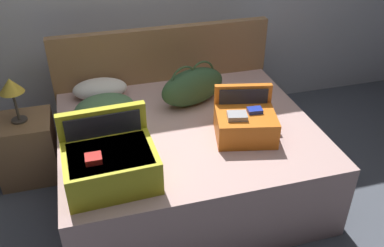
{
  "coord_description": "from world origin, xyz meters",
  "views": [
    {
      "loc": [
        -0.64,
        -2.01,
        2.2
      ],
      "look_at": [
        0.0,
        0.29,
        0.68
      ],
      "focal_mm": 38.96,
      "sensor_mm": 36.0,
      "label": 1
    }
  ],
  "objects_px": {
    "hard_case_medium": "(245,122)",
    "pillow_near_headboard": "(100,89)",
    "bed": "(188,159)",
    "duffel_bag": "(193,86)",
    "table_lamp": "(11,88)",
    "nightstand": "(27,149)",
    "hard_case_large": "(110,162)",
    "pillow_center_head": "(105,108)"
  },
  "relations": [
    {
      "from": "bed",
      "to": "hard_case_medium",
      "type": "bearing_deg",
      "value": -30.69
    },
    {
      "from": "pillow_center_head",
      "to": "table_lamp",
      "type": "distance_m",
      "value": 0.69
    },
    {
      "from": "hard_case_large",
      "to": "table_lamp",
      "type": "relative_size",
      "value": 1.53
    },
    {
      "from": "hard_case_medium",
      "to": "pillow_near_headboard",
      "type": "height_order",
      "value": "hard_case_medium"
    },
    {
      "from": "table_lamp",
      "to": "hard_case_medium",
      "type": "bearing_deg",
      "value": -25.01
    },
    {
      "from": "hard_case_medium",
      "to": "nightstand",
      "type": "xyz_separation_m",
      "value": [
        -1.53,
        0.72,
        -0.43
      ]
    },
    {
      "from": "pillow_near_headboard",
      "to": "nightstand",
      "type": "xyz_separation_m",
      "value": [
        -0.63,
        -0.1,
        -0.39
      ]
    },
    {
      "from": "bed",
      "to": "duffel_bag",
      "type": "distance_m",
      "value": 0.56
    },
    {
      "from": "pillow_center_head",
      "to": "duffel_bag",
      "type": "bearing_deg",
      "value": 4.75
    },
    {
      "from": "hard_case_large",
      "to": "pillow_near_headboard",
      "type": "xyz_separation_m",
      "value": [
        0.03,
        1.05,
        -0.05
      ]
    },
    {
      "from": "hard_case_medium",
      "to": "nightstand",
      "type": "height_order",
      "value": "hard_case_medium"
    },
    {
      "from": "hard_case_medium",
      "to": "nightstand",
      "type": "relative_size",
      "value": 0.9
    },
    {
      "from": "bed",
      "to": "table_lamp",
      "type": "xyz_separation_m",
      "value": [
        -1.18,
        0.51,
        0.51
      ]
    },
    {
      "from": "hard_case_large",
      "to": "table_lamp",
      "type": "xyz_separation_m",
      "value": [
        -0.6,
        0.94,
        0.1
      ]
    },
    {
      "from": "bed",
      "to": "hard_case_large",
      "type": "bearing_deg",
      "value": -143.37
    },
    {
      "from": "pillow_near_headboard",
      "to": "hard_case_medium",
      "type": "bearing_deg",
      "value": -42.02
    },
    {
      "from": "hard_case_large",
      "to": "hard_case_medium",
      "type": "height_order",
      "value": "hard_case_large"
    },
    {
      "from": "hard_case_large",
      "to": "pillow_center_head",
      "type": "xyz_separation_m",
      "value": [
        0.03,
        0.7,
        -0.04
      ]
    },
    {
      "from": "hard_case_medium",
      "to": "duffel_bag",
      "type": "height_order",
      "value": "duffel_bag"
    },
    {
      "from": "hard_case_medium",
      "to": "pillow_near_headboard",
      "type": "bearing_deg",
      "value": 150.64
    },
    {
      "from": "nightstand",
      "to": "hard_case_large",
      "type": "bearing_deg",
      "value": -57.7
    },
    {
      "from": "bed",
      "to": "nightstand",
      "type": "distance_m",
      "value": 1.29
    },
    {
      "from": "bed",
      "to": "nightstand",
      "type": "bearing_deg",
      "value": 156.78
    },
    {
      "from": "hard_case_large",
      "to": "duffel_bag",
      "type": "distance_m",
      "value": 1.04
    },
    {
      "from": "hard_case_large",
      "to": "nightstand",
      "type": "distance_m",
      "value": 1.2
    },
    {
      "from": "bed",
      "to": "duffel_bag",
      "type": "xyz_separation_m",
      "value": [
        0.13,
        0.32,
        0.44
      ]
    },
    {
      "from": "hard_case_medium",
      "to": "table_lamp",
      "type": "bearing_deg",
      "value": 167.65
    },
    {
      "from": "hard_case_large",
      "to": "nightstand",
      "type": "bearing_deg",
      "value": 119.71
    },
    {
      "from": "table_lamp",
      "to": "hard_case_large",
      "type": "bearing_deg",
      "value": -57.7
    },
    {
      "from": "table_lamp",
      "to": "pillow_center_head",
      "type": "bearing_deg",
      "value": -21.14
    },
    {
      "from": "pillow_center_head",
      "to": "nightstand",
      "type": "distance_m",
      "value": 0.79
    },
    {
      "from": "pillow_near_headboard",
      "to": "nightstand",
      "type": "relative_size",
      "value": 0.82
    },
    {
      "from": "bed",
      "to": "pillow_center_head",
      "type": "bearing_deg",
      "value": 154.48
    },
    {
      "from": "nightstand",
      "to": "table_lamp",
      "type": "relative_size",
      "value": 1.46
    },
    {
      "from": "table_lamp",
      "to": "duffel_bag",
      "type": "bearing_deg",
      "value": -8.12
    },
    {
      "from": "hard_case_large",
      "to": "pillow_center_head",
      "type": "relative_size",
      "value": 1.25
    },
    {
      "from": "duffel_bag",
      "to": "table_lamp",
      "type": "xyz_separation_m",
      "value": [
        -1.31,
        0.19,
        0.08
      ]
    },
    {
      "from": "hard_case_large",
      "to": "duffel_bag",
      "type": "relative_size",
      "value": 0.93
    },
    {
      "from": "hard_case_medium",
      "to": "duffel_bag",
      "type": "bearing_deg",
      "value": 125.41
    },
    {
      "from": "bed",
      "to": "pillow_near_headboard",
      "type": "xyz_separation_m",
      "value": [
        -0.56,
        0.61,
        0.37
      ]
    },
    {
      "from": "duffel_bag",
      "to": "nightstand",
      "type": "distance_m",
      "value": 1.4
    },
    {
      "from": "pillow_center_head",
      "to": "table_lamp",
      "type": "relative_size",
      "value": 1.22
    }
  ]
}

